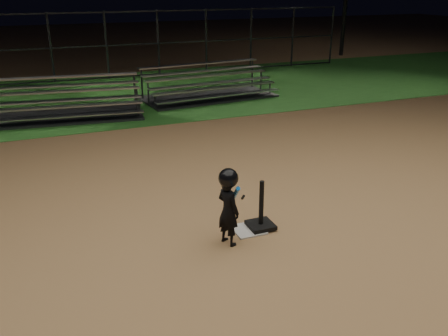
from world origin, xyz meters
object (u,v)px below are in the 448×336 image
at_px(child_batter, 228,205).
at_px(bleacher_right, 208,91).
at_px(home_plate, 248,230).
at_px(bleacher_left, 64,109).
at_px(batting_tee, 261,219).

xyz_separation_m(child_batter, bleacher_right, (2.88, 8.75, -0.40)).
relative_size(home_plate, bleacher_left, 0.10).
height_order(batting_tee, bleacher_right, bleacher_right).
bearing_deg(bleacher_right, bleacher_left, -176.83).
xyz_separation_m(home_plate, batting_tee, (0.20, -0.01, 0.15)).
bearing_deg(home_plate, bleacher_right, 73.95).
bearing_deg(bleacher_left, home_plate, -68.81).
height_order(child_batter, bleacher_right, child_batter).
distance_m(child_batter, bleacher_right, 9.22).
height_order(home_plate, bleacher_left, bleacher_left).
relative_size(home_plate, batting_tee, 0.60).
bearing_deg(batting_tee, bleacher_right, 75.21).
distance_m(batting_tee, child_batter, 0.80).
bearing_deg(bleacher_right, batting_tee, -110.82).
xyz_separation_m(batting_tee, bleacher_left, (-2.25, 7.80, 0.05)).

